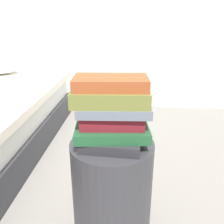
{
  "coord_description": "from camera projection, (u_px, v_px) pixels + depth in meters",
  "views": [
    {
      "loc": [
        0.1,
        -0.9,
        1.02
      ],
      "look_at": [
        0.0,
        0.0,
        0.67
      ],
      "focal_mm": 40.0,
      "sensor_mm": 36.0,
      "label": 1
    }
  ],
  "objects": [
    {
      "name": "book_forest",
      "position": [
        113.0,
        130.0,
        1.0
      ],
      "size": [
        0.31,
        0.23,
        0.04
      ],
      "primitive_type": "cube",
      "rotation": [
        0.0,
        0.0,
        0.13
      ],
      "color": "#1E512D",
      "rests_on": "book_charcoal"
    },
    {
      "name": "book_rust",
      "position": [
        111.0,
        83.0,
        0.94
      ],
      "size": [
        0.29,
        0.18,
        0.04
      ],
      "primitive_type": "cube",
      "rotation": [
        0.0,
        0.0,
        0.09
      ],
      "color": "#994723",
      "rests_on": "book_olive"
    },
    {
      "name": "book_olive",
      "position": [
        110.0,
        97.0,
        0.95
      ],
      "size": [
        0.31,
        0.18,
        0.06
      ],
      "primitive_type": "cube",
      "rotation": [
        0.0,
        0.0,
        0.08
      ],
      "color": "olive",
      "rests_on": "book_slate"
    },
    {
      "name": "book_charcoal",
      "position": [
        112.0,
        139.0,
        1.01
      ],
      "size": [
        0.24,
        0.22,
        0.04
      ],
      "primitive_type": "cube",
      "rotation": [
        0.0,
        0.0,
        -0.04
      ],
      "color": "#28282D",
      "rests_on": "side_table"
    },
    {
      "name": "side_table",
      "position": [
        112.0,
        196.0,
        1.12
      ],
      "size": [
        0.35,
        0.35,
        0.53
      ],
      "primitive_type": "cylinder",
      "color": "#333338",
      "rests_on": "ground_plane"
    },
    {
      "name": "book_maroon",
      "position": [
        112.0,
        118.0,
        0.99
      ],
      "size": [
        0.26,
        0.17,
        0.06
      ],
      "primitive_type": "cube",
      "rotation": [
        0.0,
        0.0,
        0.1
      ],
      "color": "maroon",
      "rests_on": "book_forest"
    },
    {
      "name": "book_slate",
      "position": [
        114.0,
        108.0,
        0.97
      ],
      "size": [
        0.29,
        0.19,
        0.04
      ],
      "primitive_type": "cube",
      "rotation": [
        0.0,
        0.0,
        0.08
      ],
      "color": "slate",
      "rests_on": "book_maroon"
    }
  ]
}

